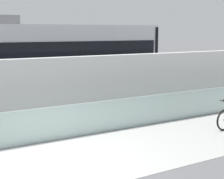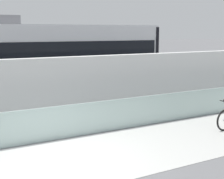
% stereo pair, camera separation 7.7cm
% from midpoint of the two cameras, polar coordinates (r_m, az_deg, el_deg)
% --- Properties ---
extents(ground_plane, '(200.00, 200.00, 0.00)m').
position_cam_midpoint_polar(ground_plane, '(8.54, -7.31, -12.16)').
color(ground_plane, slate).
extents(bike_path_deck, '(32.00, 3.20, 0.01)m').
position_cam_midpoint_polar(bike_path_deck, '(8.54, -7.31, -12.12)').
color(bike_path_deck, beige).
rests_on(bike_path_deck, ground).
extents(glass_parapet, '(32.00, 0.05, 1.01)m').
position_cam_midpoint_polar(glass_parapet, '(10.03, -11.42, -5.87)').
color(glass_parapet, '#ADC6C1').
rests_on(glass_parapet, ground).
extents(concrete_barrier_wall, '(32.00, 0.36, 2.30)m').
position_cam_midpoint_polar(concrete_barrier_wall, '(11.57, -14.32, -0.61)').
color(concrete_barrier_wall, white).
rests_on(concrete_barrier_wall, ground).
extents(tram_rail_near, '(32.00, 0.08, 0.01)m').
position_cam_midpoint_polar(tram_rail_near, '(14.17, -16.80, -3.59)').
color(tram_rail_near, '#595654').
rests_on(tram_rail_near, ground).
extents(tram_rail_far, '(32.00, 0.08, 0.01)m').
position_cam_midpoint_polar(tram_rail_far, '(15.54, -17.99, -2.48)').
color(tram_rail_far, '#595654').
rests_on(tram_rail_far, ground).
extents(tram, '(11.06, 2.54, 3.81)m').
position_cam_midpoint_polar(tram, '(14.92, -12.38, 4.62)').
color(tram, silver).
rests_on(tram, ground).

